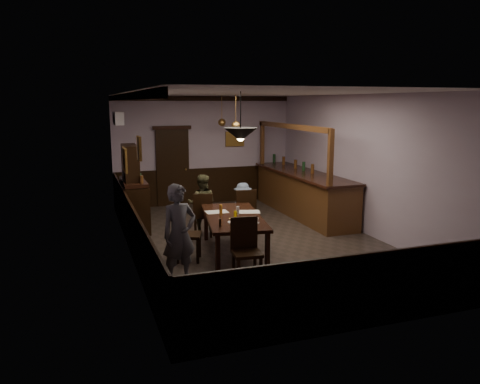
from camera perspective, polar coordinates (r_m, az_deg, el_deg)
name	(u,v)px	position (r m, az deg, el deg)	size (l,w,h in m)	color
room	(255,170)	(9.37, 1.82, 2.75)	(5.01, 8.01, 3.01)	#2D2621
dining_table	(233,219)	(8.72, -0.81, -3.32)	(1.35, 2.33, 0.75)	black
chair_far_left	(203,213)	(9.93, -4.54, -2.56)	(0.50, 0.50, 0.95)	black
chair_far_right	(245,210)	(10.04, 0.64, -2.20)	(0.49, 0.49, 1.01)	black
chair_near	(246,247)	(7.50, 0.69, -6.68)	(0.49, 0.49, 1.02)	black
chair_side	(184,231)	(8.49, -6.87, -4.69)	(0.57, 0.57, 1.02)	black
person_standing	(179,234)	(7.39, -7.42, -5.14)	(0.58, 0.38, 1.59)	#51525D
person_seated_left	(202,204)	(10.17, -4.66, -1.48)	(0.63, 0.49, 1.30)	#454429
person_seated_right	(243,207)	(10.31, 0.34, -1.88)	(0.71, 0.41, 1.09)	slate
newspaper_left	(217,212)	(8.99, -2.85, -2.44)	(0.42, 0.30, 0.01)	silver
newspaper_right	(249,212)	(8.98, 1.07, -2.44)	(0.42, 0.30, 0.01)	silver
napkin	(234,219)	(8.47, -0.74, -3.28)	(0.15, 0.15, 0.00)	#E5B754
saucer	(255,223)	(8.18, 1.84, -3.77)	(0.15, 0.15, 0.01)	white
coffee_cup	(257,220)	(8.21, 2.05, -3.41)	(0.08, 0.08, 0.07)	white
pastry_plate	(234,222)	(8.21, -0.76, -3.70)	(0.22, 0.22, 0.01)	white
pastry_ring_a	(235,221)	(8.19, -0.63, -3.54)	(0.13, 0.13, 0.04)	#C68C47
pastry_ring_b	(239,221)	(8.16, -0.11, -3.60)	(0.13, 0.13, 0.04)	#C68C47
soda_can	(235,214)	(8.56, -0.56, -2.72)	(0.07, 0.07, 0.12)	yellow
beer_glass	(221,210)	(8.72, -2.35, -2.21)	(0.06, 0.06, 0.20)	#BF721E
water_glass	(238,210)	(8.79, -0.27, -2.26)	(0.06, 0.06, 0.15)	silver
pepper_mill	(220,223)	(7.94, -2.44, -3.76)	(0.04, 0.04, 0.14)	black
sideboard	(134,196)	(10.77, -12.85, -0.43)	(0.51, 1.44, 1.90)	black
bar_counter	(303,192)	(11.95, 7.64, -0.01)	(0.95, 4.11, 2.30)	#442612
door_back	(173,168)	(12.97, -8.19, 2.92)	(0.90, 0.06, 2.10)	black
ac_unit	(118,118)	(11.61, -14.64, 8.70)	(0.20, 0.85, 0.30)	white
picture_left_small	(139,148)	(7.15, -12.20, 5.23)	(0.04, 0.28, 0.36)	olive
picture_left_large	(125,160)	(9.57, -13.87, 3.83)	(0.04, 0.62, 0.48)	olive
picture_back	(235,139)	(13.35, -0.64, 6.49)	(0.55, 0.04, 0.42)	olive
pendant_iron	(241,135)	(7.68, 0.07, 7.02)	(0.56, 0.56, 0.80)	black
pendant_brass_mid	(236,126)	(10.73, -0.52, 8.08)	(0.20, 0.20, 0.81)	#BF8C3F
pendant_brass_far	(222,123)	(12.45, -2.22, 8.46)	(0.20, 0.20, 0.81)	#BF8C3F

